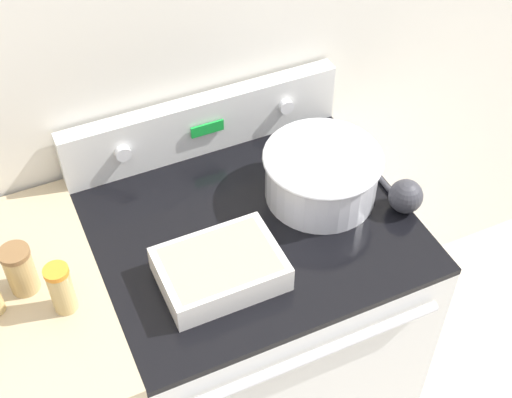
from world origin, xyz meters
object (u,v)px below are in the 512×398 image
casserole_dish (220,268)px  ladle (404,195)px  mixing_bowl (322,173)px  spice_jar_brown_cap (20,269)px  spice_jar_orange_cap (61,289)px

casserole_dish → ladle: bearing=2.7°
casserole_dish → ladle: size_ratio=0.97×
mixing_bowl → spice_jar_brown_cap: bearing=179.7°
mixing_bowl → ladle: mixing_bowl is taller
ladle → spice_jar_brown_cap: (-0.90, 0.13, 0.03)m
casserole_dish → spice_jar_brown_cap: spice_jar_brown_cap is taller
ladle → casserole_dish: bearing=-177.3°
mixing_bowl → spice_jar_brown_cap: spice_jar_brown_cap is taller
ladle → spice_jar_orange_cap: 0.83m
mixing_bowl → spice_jar_orange_cap: 0.67m
mixing_bowl → ladle: 0.21m
ladle → spice_jar_orange_cap: bearing=177.5°
mixing_bowl → ladle: size_ratio=1.05×
mixing_bowl → casserole_dish: 0.36m
casserole_dish → spice_jar_orange_cap: 0.34m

